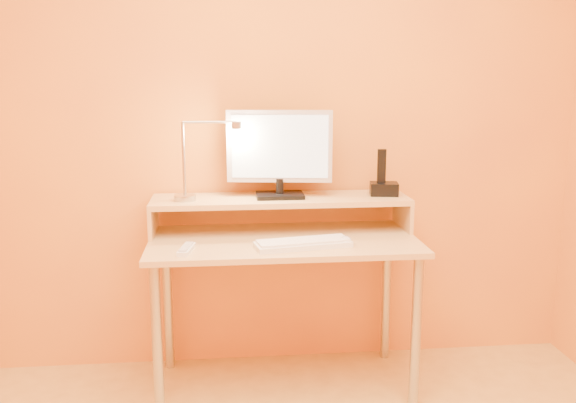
{
  "coord_description": "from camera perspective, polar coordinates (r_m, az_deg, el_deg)",
  "views": [
    {
      "loc": [
        -0.26,
        -1.51,
        1.44
      ],
      "look_at": [
        0.01,
        1.13,
        0.9
      ],
      "focal_mm": 38.69,
      "sensor_mm": 36.0,
      "label": 1
    }
  ],
  "objects": [
    {
      "name": "monitor_panel",
      "position": [
        2.88,
        -0.79,
        5.1
      ],
      "size": [
        0.49,
        0.1,
        0.33
      ],
      "primitive_type": "cube",
      "rotation": [
        0.0,
        0.0,
        -0.14
      ],
      "color": "silver",
      "rests_on": "monitor_neck"
    },
    {
      "name": "lamp_head",
      "position": [
        2.82,
        -4.76,
        7.0
      ],
      "size": [
        0.04,
        0.04,
        0.03
      ],
      "primitive_type": "cylinder",
      "color": "#B0B0B0",
      "rests_on": "lamp_arm"
    },
    {
      "name": "phone_dock",
      "position": [
        2.98,
        8.81,
        1.15
      ],
      "size": [
        0.14,
        0.12,
        0.06
      ],
      "primitive_type": "cube",
      "rotation": [
        0.0,
        0.0,
        -0.16
      ],
      "color": "black",
      "rests_on": "desk_shelf"
    },
    {
      "name": "phone_led",
      "position": [
        2.95,
        9.91,
        0.99
      ],
      "size": [
        0.01,
        0.0,
        0.04
      ],
      "primitive_type": "cube",
      "color": "#2982F7",
      "rests_on": "phone_dock"
    },
    {
      "name": "lamp_post",
      "position": [
        2.84,
        -9.57,
        3.87
      ],
      "size": [
        0.01,
        0.01,
        0.33
      ],
      "primitive_type": "cylinder",
      "color": "#B0B0B0",
      "rests_on": "lamp_base"
    },
    {
      "name": "mouse",
      "position": [
        2.7,
        5.26,
        -3.61
      ],
      "size": [
        0.08,
        0.11,
        0.03
      ],
      "primitive_type": "ellipsoid",
      "rotation": [
        0.0,
        0.0,
        -0.27
      ],
      "color": "white",
      "rests_on": "desk_lower"
    },
    {
      "name": "remote_control",
      "position": [
        2.62,
        -9.33,
        -4.37
      ],
      "size": [
        0.07,
        0.17,
        0.02
      ],
      "primitive_type": "cube",
      "rotation": [
        0.0,
        0.0,
        -0.17
      ],
      "color": "white",
      "rests_on": "desk_lower"
    },
    {
      "name": "wall_back",
      "position": [
        3.02,
        -1.0,
        7.93
      ],
      "size": [
        3.0,
        0.04,
        2.5
      ],
      "primitive_type": "cube",
      "color": "orange",
      "rests_on": "floor"
    },
    {
      "name": "monitor_neck",
      "position": [
        2.89,
        -0.76,
        1.43
      ],
      "size": [
        0.04,
        0.04,
        0.07
      ],
      "primitive_type": "cylinder",
      "color": "black",
      "rests_on": "monitor_foot"
    },
    {
      "name": "monitor_foot",
      "position": [
        2.9,
        -0.76,
        0.58
      ],
      "size": [
        0.22,
        0.16,
        0.02
      ],
      "primitive_type": "cube",
      "color": "black",
      "rests_on": "desk_shelf"
    },
    {
      "name": "desk_leg_br",
      "position": [
        3.24,
        9.02,
        -8.35
      ],
      "size": [
        0.04,
        0.04,
        0.69
      ],
      "primitive_type": "cylinder",
      "color": "#B0B0B0",
      "rests_on": "floor"
    },
    {
      "name": "monitor_screen",
      "position": [
        2.86,
        -0.76,
        5.06
      ],
      "size": [
        0.44,
        0.06,
        0.29
      ],
      "primitive_type": "cube",
      "rotation": [
        0.0,
        0.0,
        -0.14
      ],
      "color": "silver",
      "rests_on": "monitor_panel"
    },
    {
      "name": "lamp_arm",
      "position": [
        2.81,
        -7.23,
        7.26
      ],
      "size": [
        0.24,
        0.01,
        0.01
      ],
      "primitive_type": "cylinder",
      "rotation": [
        0.0,
        1.57,
        0.0
      ],
      "color": "#B0B0B0",
      "rests_on": "lamp_post"
    },
    {
      "name": "keyboard",
      "position": [
        2.66,
        1.39,
        -3.96
      ],
      "size": [
        0.43,
        0.2,
        0.02
      ],
      "primitive_type": "cube",
      "rotation": [
        0.0,
        0.0,
        0.18
      ],
      "color": "white",
      "rests_on": "desk_lower"
    },
    {
      "name": "desk_leg_fr",
      "position": [
        2.79,
        11.68,
        -11.79
      ],
      "size": [
        0.04,
        0.04,
        0.69
      ],
      "primitive_type": "cylinder",
      "color": "#B0B0B0",
      "rests_on": "floor"
    },
    {
      "name": "desk_shelf",
      "position": [
        2.91,
        -0.69,
        0.16
      ],
      "size": [
        1.2,
        0.3,
        0.02
      ],
      "primitive_type": "cube",
      "color": "tan",
      "rests_on": "desk_lower"
    },
    {
      "name": "desk_leg_bl",
      "position": [
        3.15,
        -10.98,
        -9.0
      ],
      "size": [
        0.04,
        0.04,
        0.69
      ],
      "primitive_type": "cylinder",
      "color": "#B0B0B0",
      "rests_on": "floor"
    },
    {
      "name": "shelf_riser_right",
      "position": [
        3.03,
        10.51,
        -1.1
      ],
      "size": [
        0.02,
        0.3,
        0.14
      ],
      "primitive_type": "cube",
      "color": "tan",
      "rests_on": "desk_lower"
    },
    {
      "name": "lamp_base",
      "position": [
        2.87,
        -9.45,
        0.35
      ],
      "size": [
        0.1,
        0.1,
        0.02
      ],
      "primitive_type": "cylinder",
      "color": "#B0B0B0",
      "rests_on": "desk_shelf"
    },
    {
      "name": "desk_lower",
      "position": [
        2.8,
        -0.41,
        -3.66
      ],
      "size": [
        1.2,
        0.6,
        0.02
      ],
      "primitive_type": "cube",
      "color": "tan",
      "rests_on": "floor"
    },
    {
      "name": "shelf_riser_left",
      "position": [
        2.93,
        -12.28,
        -1.61
      ],
      "size": [
        0.02,
        0.3,
        0.14
      ],
      "primitive_type": "cube",
      "color": "tan",
      "rests_on": "desk_lower"
    },
    {
      "name": "monitor_back",
      "position": [
        2.9,
        -0.83,
        5.15
      ],
      "size": [
        0.44,
        0.07,
        0.28
      ],
      "primitive_type": "cube",
      "rotation": [
        0.0,
        0.0,
        -0.14
      ],
      "color": "black",
      "rests_on": "monitor_panel"
    },
    {
      "name": "phone_handset",
      "position": [
        2.96,
        8.6,
        3.24
      ],
      "size": [
        0.04,
        0.03,
        0.16
      ],
      "primitive_type": "cube",
      "rotation": [
        0.0,
        0.0,
        -0.16
      ],
      "color": "black",
      "rests_on": "phone_dock"
    },
    {
      "name": "lamp_bulb",
      "position": [
        2.82,
        -4.75,
        6.68
      ],
      "size": [
        0.03,
        0.03,
        0.0
      ],
      "primitive_type": "cylinder",
      "color": "#FFEAC6",
      "rests_on": "lamp_head"
    },
    {
      "name": "desk_leg_fl",
      "position": [
        2.69,
        -11.92,
        -12.74
      ],
      "size": [
        0.04,
        0.04,
        0.69
      ],
      "primitive_type": "cylinder",
      "color": "#B0B0B0",
      "rests_on": "floor"
    }
  ]
}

